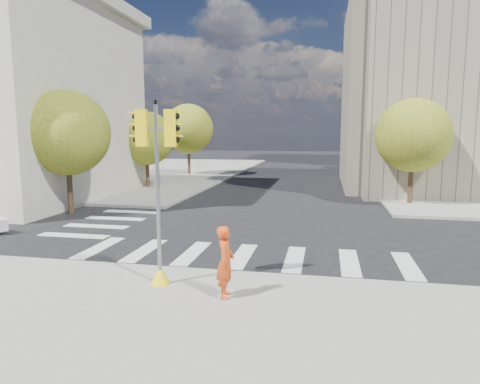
{
  "coord_description": "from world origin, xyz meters",
  "views": [
    {
      "loc": [
        2.64,
        -16.04,
        4.26
      ],
      "look_at": [
        -0.37,
        -1.03,
        2.1
      ],
      "focal_mm": 32.0,
      "sensor_mm": 36.0,
      "label": 1
    }
  ],
  "objects_px": {
    "lamp_far": "(383,129)",
    "traffic_signal": "(158,208)",
    "lamp_near": "(410,127)",
    "photographer": "(225,262)"
  },
  "relations": [
    {
      "from": "lamp_far",
      "to": "traffic_signal",
      "type": "xyz_separation_m",
      "value": [
        -9.69,
        -33.5,
        -2.33
      ]
    },
    {
      "from": "lamp_near",
      "to": "photographer",
      "type": "xyz_separation_m",
      "value": [
        -7.73,
        -20.05,
        -3.52
      ]
    },
    {
      "from": "traffic_signal",
      "to": "lamp_near",
      "type": "bearing_deg",
      "value": 55.13
    },
    {
      "from": "traffic_signal",
      "to": "photographer",
      "type": "bearing_deg",
      "value": -24.28
    },
    {
      "from": "lamp_near",
      "to": "traffic_signal",
      "type": "height_order",
      "value": "lamp_near"
    },
    {
      "from": "lamp_near",
      "to": "lamp_far",
      "type": "relative_size",
      "value": 1.0
    },
    {
      "from": "lamp_far",
      "to": "traffic_signal",
      "type": "height_order",
      "value": "lamp_far"
    },
    {
      "from": "lamp_near",
      "to": "lamp_far",
      "type": "bearing_deg",
      "value": 90.0
    },
    {
      "from": "lamp_near",
      "to": "photographer",
      "type": "relative_size",
      "value": 4.46
    },
    {
      "from": "photographer",
      "to": "lamp_near",
      "type": "bearing_deg",
      "value": -26.56
    }
  ]
}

